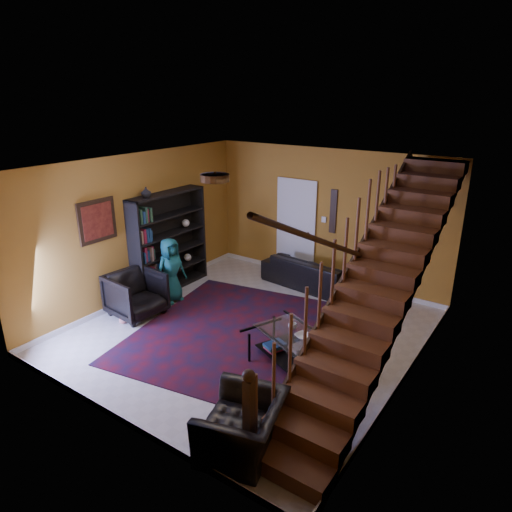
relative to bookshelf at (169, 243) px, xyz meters
The scene contains 21 objects.
floor 2.66m from the bookshelf, 14.01° to the right, with size 5.50×5.50×0.00m, color beige.
room 1.59m from the bookshelf, 34.27° to the left, with size 5.50×5.50×5.50m.
staircase 4.59m from the bookshelf, ahead, with size 0.95×5.02×3.18m.
bookshelf is the anchor object (origin of this frame).
door 2.73m from the bookshelf, 51.26° to the left, with size 0.82×0.05×2.05m, color silver.
framed_picture 1.70m from the bookshelf, 96.28° to the right, with size 0.04×0.74×0.74m, color maroon.
wall_hanging 3.38m from the bookshelf, 39.82° to the left, with size 0.14×0.03×0.90m, color black.
ceiling_fixture 3.30m from the bookshelf, 30.20° to the right, with size 0.40×0.40×0.10m, color #3F2814.
rug 2.55m from the bookshelf, 18.90° to the right, with size 3.12×3.57×0.02m, color #420B14.
sofa 2.99m from the bookshelf, 35.64° to the left, with size 2.12×0.83×0.62m, color black.
armchair_left 1.41m from the bookshelf, 74.13° to the right, with size 0.86×0.89×0.81m, color black.
armchair_right 4.88m from the bookshelf, 36.12° to the right, with size 0.98×0.86×0.64m, color black.
person_adult_a 3.77m from the bookshelf, 28.26° to the left, with size 0.47×0.31×1.30m, color black.
person_adult_b 4.13m from the bookshelf, 25.46° to the left, with size 0.69×0.54×1.42m, color black.
person_child 0.72m from the bookshelf, 44.84° to the right, with size 0.62×0.40×1.27m, color #165554.
coffee_table 3.74m from the bookshelf, 15.94° to the right, with size 1.47×1.20×0.49m.
cup_a 3.53m from the bookshelf, 14.51° to the right, with size 0.13×0.13×0.10m, color #999999.
cup_b 3.98m from the bookshelf, 16.33° to the right, with size 0.09×0.09×0.09m, color #999999.
bowl 3.81m from the bookshelf, 15.51° to the right, with size 0.22×0.22×0.05m, color #999999.
vase 1.24m from the bookshelf, 90.00° to the right, with size 0.18×0.18×0.19m, color #999999.
popcorn_bucket 1.87m from the bookshelf, 76.47° to the right, with size 0.14×0.14×0.15m, color red.
Camera 1 is at (3.98, -5.57, 3.85)m, focal length 32.00 mm.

